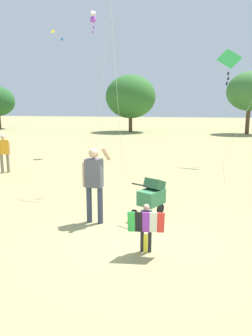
{
  "coord_description": "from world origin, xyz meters",
  "views": [
    {
      "loc": [
        0.96,
        -6.24,
        2.83
      ],
      "look_at": [
        -0.39,
        1.06,
        1.3
      ],
      "focal_mm": 33.76,
      "sensor_mm": 36.0,
      "label": 1
    }
  ],
  "objects_px": {
    "kite_green_novelty": "(230,62)",
    "stroller": "(152,195)",
    "person_adult_flyer": "(94,178)",
    "kite_orange_delta": "(93,19)",
    "person_red_shirt": "(4,150)",
    "child_with_butterfly_kite": "(146,224)"
  },
  "relations": [
    {
      "from": "stroller",
      "to": "person_red_shirt",
      "type": "relative_size",
      "value": 0.69
    },
    {
      "from": "person_red_shirt",
      "to": "person_adult_flyer",
      "type": "bearing_deg",
      "value": -42.25
    },
    {
      "from": "kite_orange_delta",
      "to": "kite_green_novelty",
      "type": "height_order",
      "value": "kite_orange_delta"
    },
    {
      "from": "person_adult_flyer",
      "to": "kite_green_novelty",
      "type": "xyz_separation_m",
      "value": [
        3.92,
        8.36,
        3.54
      ]
    },
    {
      "from": "kite_orange_delta",
      "to": "kite_green_novelty",
      "type": "xyz_separation_m",
      "value": [
        6.79,
        -1.82,
        -2.53
      ]
    },
    {
      "from": "stroller",
      "to": "kite_orange_delta",
      "type": "xyz_separation_m",
      "value": [
        -4.18,
        9.66,
        6.55
      ]
    },
    {
      "from": "kite_orange_delta",
      "to": "person_adult_flyer",
      "type": "bearing_deg",
      "value": -74.24
    },
    {
      "from": "person_adult_flyer",
      "to": "person_red_shirt",
      "type": "xyz_separation_m",
      "value": [
        -5.21,
        4.73,
        -0.16
      ]
    },
    {
      "from": "child_with_butterfly_kite",
      "to": "person_red_shirt",
      "type": "distance_m",
      "value": 8.98
    },
    {
      "from": "child_with_butterfly_kite",
      "to": "person_adult_flyer",
      "type": "relative_size",
      "value": 0.51
    },
    {
      "from": "kite_orange_delta",
      "to": "stroller",
      "type": "bearing_deg",
      "value": -66.57
    },
    {
      "from": "kite_orange_delta",
      "to": "person_red_shirt",
      "type": "distance_m",
      "value": 8.59
    },
    {
      "from": "person_adult_flyer",
      "to": "kite_green_novelty",
      "type": "distance_m",
      "value": 9.89
    },
    {
      "from": "stroller",
      "to": "person_red_shirt",
      "type": "xyz_separation_m",
      "value": [
        -6.52,
        4.21,
        0.33
      ]
    },
    {
      "from": "person_red_shirt",
      "to": "child_with_butterfly_kite",
      "type": "bearing_deg",
      "value": -42.62
    },
    {
      "from": "kite_orange_delta",
      "to": "person_red_shirt",
      "type": "bearing_deg",
      "value": -113.21
    },
    {
      "from": "kite_green_novelty",
      "to": "stroller",
      "type": "bearing_deg",
      "value": -108.4
    },
    {
      "from": "stroller",
      "to": "kite_green_novelty",
      "type": "bearing_deg",
      "value": 71.6
    },
    {
      "from": "person_adult_flyer",
      "to": "kite_orange_delta",
      "type": "bearing_deg",
      "value": 105.76
    },
    {
      "from": "stroller",
      "to": "kite_green_novelty",
      "type": "xyz_separation_m",
      "value": [
        2.61,
        7.84,
        4.02
      ]
    },
    {
      "from": "kite_orange_delta",
      "to": "child_with_butterfly_kite",
      "type": "bearing_deg",
      "value": -69.68
    },
    {
      "from": "child_with_butterfly_kite",
      "to": "kite_green_novelty",
      "type": "bearing_deg",
      "value": 75.4
    }
  ]
}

